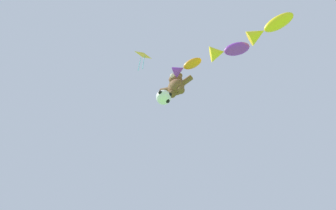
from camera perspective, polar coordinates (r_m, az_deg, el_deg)
name	(u,v)px	position (r m, az deg, el deg)	size (l,w,h in m)	color
teddy_bear_kite	(176,85)	(14.11, 2.02, 5.17)	(2.28, 1.01, 2.32)	brown
soccer_ball_kite	(164,97)	(13.03, -1.09, 1.95)	(0.97, 0.97, 0.89)	white
fish_kite_tangerine	(186,67)	(13.68, 4.51, 9.64)	(1.78, 0.70, 0.70)	orange
fish_kite_violet	(227,51)	(13.50, 14.76, 13.13)	(2.32, 1.37, 0.92)	purple
fish_kite_goldfin	(268,29)	(14.07, 23.95, 17.31)	(2.50, 1.01, 0.91)	yellow
diamond_kite	(143,56)	(17.34, -6.38, 12.23)	(0.86, 1.11, 3.25)	yellow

